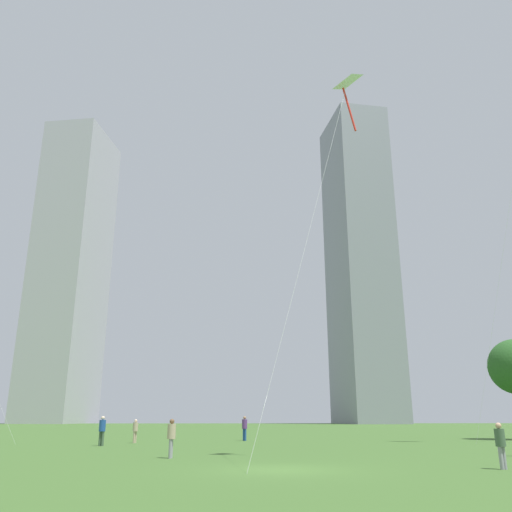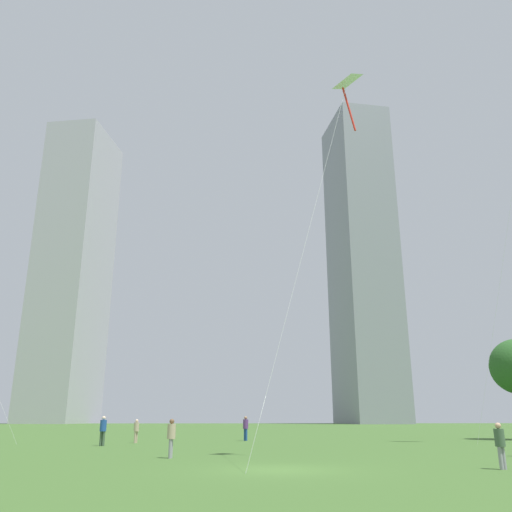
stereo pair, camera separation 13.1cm
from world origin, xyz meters
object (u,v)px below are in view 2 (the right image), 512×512
person_standing_0 (136,429)px  person_standing_5 (500,442)px  person_standing_4 (246,426)px  person_standing_3 (103,429)px  distant_highrise_1 (362,260)px  kite_flying_0 (347,89)px  distant_highrise_0 (73,269)px  person_standing_2 (171,435)px

person_standing_0 → person_standing_5: bearing=-113.3°
person_standing_4 → person_standing_5: size_ratio=1.16×
person_standing_3 → person_standing_4: 11.93m
person_standing_4 → distant_highrise_1: bearing=-54.6°
person_standing_0 → kite_flying_0: bearing=-115.9°
person_standing_0 → distant_highrise_1: size_ratio=0.02×
person_standing_5 → distant_highrise_0: 157.41m
person_standing_4 → person_standing_2: bearing=132.8°
kite_flying_0 → person_standing_3: bearing=136.3°
person_standing_2 → distant_highrise_1: bearing=-13.2°
person_standing_3 → kite_flying_0: kite_flying_0 is taller
person_standing_5 → person_standing_4: bearing=-98.8°
distant_highrise_1 → person_standing_2: bearing=-115.9°
person_standing_2 → person_standing_5: person_standing_2 is taller
person_standing_2 → kite_flying_0: (8.37, -2.51, 16.82)m
person_standing_2 → distant_highrise_1: (41.60, 123.32, 45.53)m
person_standing_4 → distant_highrise_0: size_ratio=0.02×
person_standing_3 → person_standing_5: bearing=153.6°
person_standing_5 → distant_highrise_0: (-58.38, 139.28, 44.41)m
distant_highrise_0 → person_standing_3: bearing=-61.3°
person_standing_4 → distant_highrise_0: (-49.98, 115.31, 44.27)m
person_standing_5 → kite_flying_0: (-3.95, 3.41, 16.89)m
kite_flying_0 → distant_highrise_1: bearing=75.2°
person_standing_3 → person_standing_4: (9.43, 7.29, -0.00)m
distant_highrise_0 → distant_highrise_1: 88.23m
distant_highrise_1 → person_standing_3: bearing=-120.0°
person_standing_3 → distant_highrise_0: size_ratio=0.02×
person_standing_0 → person_standing_2: size_ratio=0.96×
kite_flying_0 → distant_highrise_0: size_ratio=0.21×
kite_flying_0 → person_standing_5: bearing=-40.7°
person_standing_2 → person_standing_4: bearing=-6.8°
person_standing_2 → person_standing_0: bearing=20.8°
person_standing_2 → distant_highrise_0: distant_highrise_0 is taller
person_standing_2 → distant_highrise_1: distant_highrise_1 is taller
person_standing_4 → kite_flying_0: kite_flying_0 is taller
person_standing_2 → kite_flying_0: 18.96m
person_standing_0 → person_standing_5: size_ratio=1.02×
person_standing_4 → kite_flying_0: bearing=157.3°
person_standing_4 → kite_flying_0: (4.45, -20.56, 16.74)m
person_standing_0 → person_standing_5: (16.37, -20.68, -0.02)m
distant_highrise_1 → distant_highrise_0: bearing=166.2°
person_standing_0 → distant_highrise_1: distant_highrise_1 is taller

